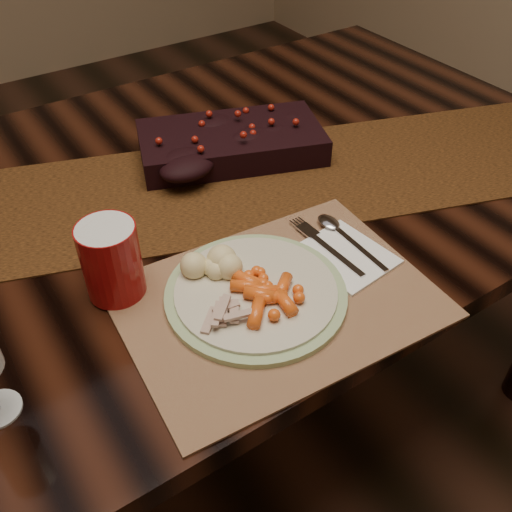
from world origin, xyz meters
TOP-DOWN VIEW (x-y plane):
  - floor at (0.00, 0.00)m, footprint 5.00×5.00m
  - dining_table at (0.00, 0.00)m, footprint 1.80×1.00m
  - table_runner at (0.05, -0.01)m, footprint 1.68×0.86m
  - centerpiece at (0.17, 0.06)m, footprint 0.41×0.30m
  - placemat_main at (0.01, -0.33)m, footprint 0.48×0.37m
  - dinner_plate at (-0.01, -0.31)m, footprint 0.35×0.35m
  - baby_carrots at (-0.01, -0.33)m, footprint 0.11×0.09m
  - mashed_potatoes at (-0.05, -0.25)m, footprint 0.09×0.08m
  - turkey_shreds at (-0.08, -0.34)m, footprint 0.09×0.09m
  - napkin at (0.16, -0.32)m, footprint 0.14×0.15m
  - fork at (0.15, -0.29)m, footprint 0.03×0.16m
  - spoon at (0.19, -0.30)m, footprint 0.04×0.16m
  - red_cup at (-0.18, -0.19)m, footprint 0.09×0.09m

SIDE VIEW (x-z plane):
  - floor at x=0.00m, z-range 0.00..0.00m
  - dining_table at x=0.00m, z-range 0.00..0.75m
  - table_runner at x=0.05m, z-range 0.75..0.75m
  - placemat_main at x=0.01m, z-range 0.75..0.75m
  - napkin at x=0.16m, z-range 0.75..0.76m
  - fork at x=0.15m, z-range 0.76..0.76m
  - spoon at x=0.19m, z-range 0.76..0.76m
  - dinner_plate at x=-0.01m, z-range 0.75..0.77m
  - turkey_shreds at x=-0.08m, z-range 0.77..0.79m
  - baby_carrots at x=-0.01m, z-range 0.77..0.79m
  - centerpiece at x=0.17m, z-range 0.75..0.83m
  - mashed_potatoes at x=-0.05m, z-range 0.77..0.81m
  - red_cup at x=-0.18m, z-range 0.75..0.87m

